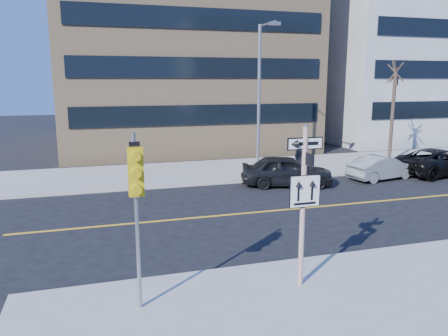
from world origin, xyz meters
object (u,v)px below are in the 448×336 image
object	(u,v)px
streetlight_a	(261,89)
parked_car_c	(440,162)
sign_pole	(303,197)
traffic_signal	(136,186)
street_tree_west	(395,75)
parked_car_b	(382,167)
parked_car_a	(287,171)

from	to	relation	value
streetlight_a	parked_car_c	bearing A→B (deg)	-17.01
sign_pole	traffic_signal	world-z (taller)	sign_pole
street_tree_west	parked_car_c	bearing A→B (deg)	-79.24
parked_car_b	parked_car_c	distance (m)	3.84
parked_car_a	parked_car_c	xyz separation A→B (m)	(9.35, -0.00, -0.04)
sign_pole	streetlight_a	xyz separation A→B (m)	(4.00, 13.27, 2.32)
sign_pole	street_tree_west	xyz separation A→B (m)	(13.00, 13.81, 3.09)
traffic_signal	parked_car_a	bearing A→B (deg)	51.51
parked_car_c	streetlight_a	distance (m)	10.88
traffic_signal	street_tree_west	world-z (taller)	street_tree_west
sign_pole	traffic_signal	size ratio (longest dim) A/B	1.02
parked_car_b	streetlight_a	bearing A→B (deg)	51.51
parked_car_c	streetlight_a	world-z (taller)	streetlight_a
sign_pole	parked_car_c	world-z (taller)	sign_pole
streetlight_a	street_tree_west	xyz separation A→B (m)	(9.00, 0.54, 0.77)
parked_car_c	parked_car_b	bearing A→B (deg)	83.28
sign_pole	traffic_signal	distance (m)	4.05
parked_car_a	parked_car_b	size ratio (longest dim) A/B	1.16
sign_pole	parked_car_c	size ratio (longest dim) A/B	0.77
street_tree_west	sign_pole	bearing A→B (deg)	-133.26
traffic_signal	parked_car_c	bearing A→B (deg)	30.63
sign_pole	street_tree_west	size ratio (longest dim) A/B	0.64
parked_car_b	parked_car_c	xyz separation A→B (m)	(3.84, 0.10, 0.09)
traffic_signal	parked_car_c	distance (m)	20.66
sign_pole	parked_car_c	xyz separation A→B (m)	(13.67, 10.31, -1.71)
parked_car_b	street_tree_west	world-z (taller)	street_tree_west
traffic_signal	street_tree_west	xyz separation A→B (m)	(17.00, 13.96, 2.50)
sign_pole	streetlight_a	bearing A→B (deg)	73.23
sign_pole	traffic_signal	xyz separation A→B (m)	(-4.00, -0.15, 0.59)
sign_pole	parked_car_a	world-z (taller)	sign_pole
traffic_signal	streetlight_a	size ratio (longest dim) A/B	0.50
traffic_signal	parked_car_c	world-z (taller)	traffic_signal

